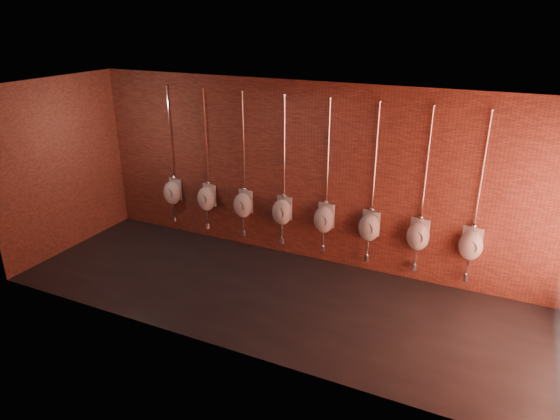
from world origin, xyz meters
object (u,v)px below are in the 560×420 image
(urinal_4, at_px, (324,218))
(urinal_3, at_px, (282,211))
(urinal_5, at_px, (369,226))
(urinal_7, at_px, (471,244))
(urinal_2, at_px, (243,204))
(urinal_0, at_px, (173,192))
(urinal_1, at_px, (207,198))
(urinal_6, at_px, (418,235))

(urinal_4, bearing_deg, urinal_3, 180.00)
(urinal_4, xyz_separation_m, urinal_5, (0.81, 0.00, 0.00))
(urinal_7, bearing_deg, urinal_2, 180.00)
(urinal_0, height_order, urinal_3, same)
(urinal_1, xyz_separation_m, urinal_4, (2.43, 0.00, 0.00))
(urinal_3, bearing_deg, urinal_0, 180.00)
(urinal_3, relative_size, urinal_7, 1.00)
(urinal_1, bearing_deg, urinal_5, 0.00)
(urinal_2, relative_size, urinal_3, 1.00)
(urinal_1, height_order, urinal_4, same)
(urinal_0, distance_m, urinal_6, 4.87)
(urinal_1, height_order, urinal_7, same)
(urinal_0, bearing_deg, urinal_1, 0.00)
(urinal_5, bearing_deg, urinal_3, 180.00)
(urinal_2, bearing_deg, urinal_7, 0.00)
(urinal_5, bearing_deg, urinal_0, 180.00)
(urinal_0, height_order, urinal_2, same)
(urinal_3, bearing_deg, urinal_6, 0.00)
(urinal_7, bearing_deg, urinal_5, 180.00)
(urinal_0, distance_m, urinal_7, 5.68)
(urinal_1, xyz_separation_m, urinal_6, (4.06, 0.00, 0.00))
(urinal_3, bearing_deg, urinal_5, 0.00)
(urinal_7, bearing_deg, urinal_0, 180.00)
(urinal_7, bearing_deg, urinal_3, 180.00)
(urinal_0, relative_size, urinal_1, 1.00)
(urinal_3, distance_m, urinal_6, 2.43)
(urinal_2, height_order, urinal_7, same)
(urinal_1, bearing_deg, urinal_2, 0.00)
(urinal_4, height_order, urinal_6, same)
(urinal_5, relative_size, urinal_6, 1.00)
(urinal_0, relative_size, urinal_6, 1.00)
(urinal_2, bearing_deg, urinal_3, 0.00)
(urinal_3, bearing_deg, urinal_2, 180.00)
(urinal_1, distance_m, urinal_2, 0.81)
(urinal_3, bearing_deg, urinal_4, 0.00)
(urinal_1, relative_size, urinal_3, 1.00)
(urinal_0, distance_m, urinal_2, 1.62)
(urinal_2, distance_m, urinal_6, 3.25)
(urinal_2, distance_m, urinal_4, 1.62)
(urinal_5, bearing_deg, urinal_7, 0.00)
(urinal_1, relative_size, urinal_7, 1.00)
(urinal_4, height_order, urinal_7, same)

